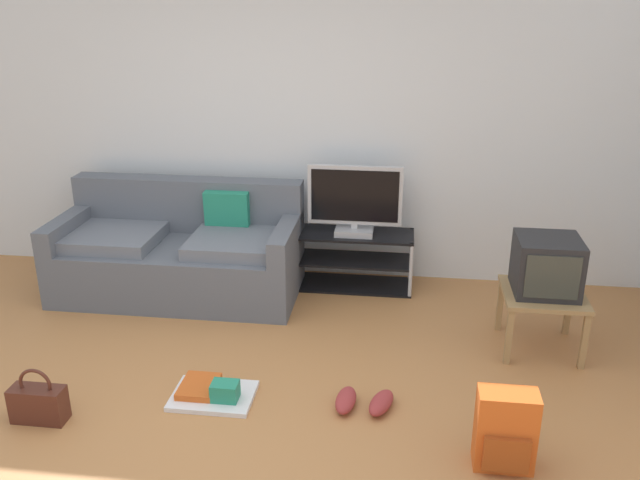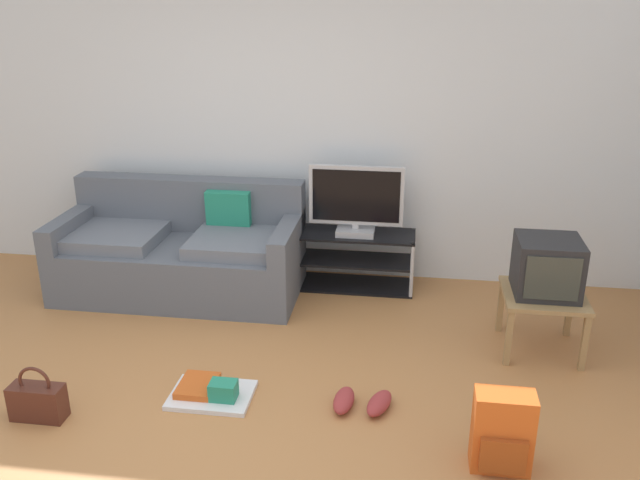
% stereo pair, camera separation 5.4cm
% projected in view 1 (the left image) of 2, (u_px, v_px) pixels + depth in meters
% --- Properties ---
extents(ground_plane, '(9.00, 9.80, 0.02)m').
position_uv_depth(ground_plane, '(208.00, 441.00, 3.68)').
color(ground_plane, '#B27542').
extents(wall_back, '(9.00, 0.10, 2.70)m').
position_uv_depth(wall_back, '(283.00, 116.00, 5.47)').
color(wall_back, silver).
rests_on(wall_back, ground_plane).
extents(couch, '(1.92, 0.89, 0.87)m').
position_uv_depth(couch, '(181.00, 253.00, 5.38)').
color(couch, '#565B66').
rests_on(couch, ground_plane).
extents(tv_stand, '(0.96, 0.39, 0.47)m').
position_uv_depth(tv_stand, '(354.00, 260.00, 5.50)').
color(tv_stand, black).
rests_on(tv_stand, ground_plane).
extents(flat_tv, '(0.75, 0.22, 0.57)m').
position_uv_depth(flat_tv, '(355.00, 201.00, 5.30)').
color(flat_tv, '#B2B2B7').
rests_on(flat_tv, tv_stand).
extents(side_table, '(0.53, 0.53, 0.42)m').
position_uv_depth(side_table, '(543.00, 301.00, 4.49)').
color(side_table, '#9E7A4C').
rests_on(side_table, ground_plane).
extents(crt_tv, '(0.41, 0.41, 0.38)m').
position_uv_depth(crt_tv, '(547.00, 265.00, 4.42)').
color(crt_tv, '#232326').
rests_on(crt_tv, side_table).
extents(backpack, '(0.30, 0.24, 0.44)m').
position_uv_depth(backpack, '(505.00, 431.00, 3.40)').
color(backpack, '#CC561E').
rests_on(backpack, ground_plane).
extents(handbag, '(0.31, 0.13, 0.34)m').
position_uv_depth(handbag, '(38.00, 403.00, 3.80)').
color(handbag, '#4C2319').
rests_on(handbag, ground_plane).
extents(sneakers_pair, '(0.38, 0.29, 0.09)m').
position_uv_depth(sneakers_pair, '(363.00, 401.00, 3.93)').
color(sneakers_pair, '#993333').
rests_on(sneakers_pair, ground_plane).
extents(floor_tray, '(0.49, 0.36, 0.14)m').
position_uv_depth(floor_tray, '(212.00, 392.00, 4.03)').
color(floor_tray, silver).
rests_on(floor_tray, ground_plane).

